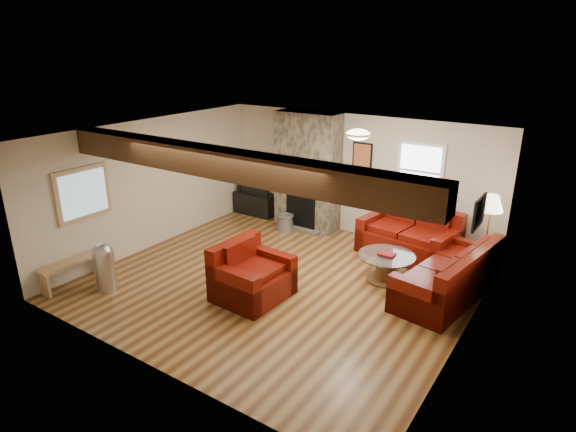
# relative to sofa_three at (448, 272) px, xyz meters

# --- Properties ---
(room) EXTENTS (8.00, 8.00, 8.00)m
(room) POSITION_rel_sofa_three_xyz_m (-2.48, -1.10, 0.83)
(room) COLOR #573217
(room) RESTS_ON ground
(floor) EXTENTS (6.00, 6.00, 0.00)m
(floor) POSITION_rel_sofa_three_xyz_m (-2.48, -1.10, -0.42)
(floor) COLOR #573217
(floor) RESTS_ON ground
(oak_beam) EXTENTS (6.00, 0.36, 0.38)m
(oak_beam) POSITION_rel_sofa_three_xyz_m (-2.48, -2.35, 1.89)
(oak_beam) COLOR #311D0E
(oak_beam) RESTS_ON room
(chimney_breast) EXTENTS (1.40, 0.67, 2.50)m
(chimney_breast) POSITION_rel_sofa_three_xyz_m (-3.48, 1.39, 0.80)
(chimney_breast) COLOR #39352C
(chimney_breast) RESTS_ON floor
(back_window) EXTENTS (0.90, 0.08, 1.10)m
(back_window) POSITION_rel_sofa_three_xyz_m (-1.13, 1.61, 1.13)
(back_window) COLOR white
(back_window) RESTS_ON room
(hatch_window) EXTENTS (0.08, 1.00, 0.90)m
(hatch_window) POSITION_rel_sofa_three_xyz_m (-5.44, -2.60, 1.03)
(hatch_window) COLOR tan
(hatch_window) RESTS_ON room
(ceiling_dome) EXTENTS (0.40, 0.40, 0.18)m
(ceiling_dome) POSITION_rel_sofa_three_xyz_m (-1.58, -0.20, 2.02)
(ceiling_dome) COLOR white
(ceiling_dome) RESTS_ON room
(artwork_back) EXTENTS (0.42, 0.06, 0.52)m
(artwork_back) POSITION_rel_sofa_three_xyz_m (-2.33, 1.61, 1.28)
(artwork_back) COLOR black
(artwork_back) RESTS_ON room
(artwork_right) EXTENTS (0.06, 0.55, 0.42)m
(artwork_right) POSITION_rel_sofa_three_xyz_m (0.48, -0.80, 1.33)
(artwork_right) COLOR black
(artwork_right) RESTS_ON room
(sofa_three) EXTENTS (1.23, 2.29, 0.84)m
(sofa_three) POSITION_rel_sofa_three_xyz_m (0.00, 0.00, 0.00)
(sofa_three) COLOR #4A0B05
(sofa_three) RESTS_ON floor
(loveseat) EXTENTS (1.88, 1.26, 0.93)m
(loveseat) POSITION_rel_sofa_three_xyz_m (-1.07, 1.13, 0.04)
(loveseat) COLOR #4A0B05
(loveseat) RESTS_ON floor
(armchair_red) EXTENTS (1.02, 1.15, 0.89)m
(armchair_red) POSITION_rel_sofa_three_xyz_m (-2.54, -1.75, 0.03)
(armchair_red) COLOR #4A0B05
(armchair_red) RESTS_ON floor
(coffee_table) EXTENTS (0.96, 0.96, 0.50)m
(coffee_table) POSITION_rel_sofa_three_xyz_m (-1.02, -0.05, -0.19)
(coffee_table) COLOR #492C17
(coffee_table) RESTS_ON floor
(tv_cabinet) EXTENTS (1.02, 0.41, 0.51)m
(tv_cabinet) POSITION_rel_sofa_three_xyz_m (-4.93, 1.43, -0.17)
(tv_cabinet) COLOR black
(tv_cabinet) RESTS_ON floor
(television) EXTENTS (0.89, 0.12, 0.51)m
(television) POSITION_rel_sofa_three_xyz_m (-4.93, 1.43, 0.34)
(television) COLOR black
(television) RESTS_ON tv_cabinet
(floor_lamp) EXTENTS (0.38, 0.38, 1.49)m
(floor_lamp) POSITION_rel_sofa_three_xyz_m (0.32, 0.98, 0.85)
(floor_lamp) COLOR tan
(floor_lamp) RESTS_ON floor
(pine_bench) EXTENTS (0.27, 1.15, 0.43)m
(pine_bench) POSITION_rel_sofa_three_xyz_m (-5.31, -3.05, -0.21)
(pine_bench) COLOR tan
(pine_bench) RESTS_ON floor
(pedal_bin) EXTENTS (0.39, 0.39, 0.82)m
(pedal_bin) POSITION_rel_sofa_three_xyz_m (-4.70, -2.88, -0.01)
(pedal_bin) COLOR #B2B3B8
(pedal_bin) RESTS_ON floor
(coal_bucket) EXTENTS (0.37, 0.37, 0.35)m
(coal_bucket) POSITION_rel_sofa_three_xyz_m (-3.75, 0.96, -0.24)
(coal_bucket) COLOR gray
(coal_bucket) RESTS_ON floor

